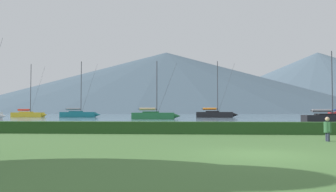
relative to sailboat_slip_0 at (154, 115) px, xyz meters
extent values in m
plane|color=#477038|center=(9.23, -48.37, -0.70)|extent=(1000.00, 1000.00, 0.00)
cube|color=slate|center=(9.23, 88.63, -0.70)|extent=(320.00, 246.00, 0.00)
cube|color=#284C23|center=(9.23, -37.37, -0.29)|extent=(80.00, 1.20, 0.81)
cube|color=#236B38|center=(-0.11, 0.00, -0.12)|extent=(7.31, 2.55, 1.15)
cone|color=#236B38|center=(4.05, 0.03, -0.12)|extent=(1.26, 0.98, 0.97)
cube|color=#206032|center=(-0.53, 0.00, 0.29)|extent=(2.72, 1.77, 0.73)
cylinder|color=#333338|center=(0.51, 0.00, 4.71)|extent=(0.15, 0.15, 9.57)
cylinder|color=#333338|center=(-1.13, -0.01, 1.08)|extent=(3.28, 0.15, 0.13)
cylinder|color=tan|center=(-1.13, -0.01, 1.08)|extent=(2.79, 0.48, 0.46)
cylinder|color=#333338|center=(2.23, 0.01, 4.48)|extent=(3.47, 0.05, 9.10)
cube|color=black|center=(11.38, 14.28, -0.10)|extent=(7.82, 3.38, 1.19)
cone|color=black|center=(15.69, 13.83, -0.10)|extent=(1.40, 1.14, 1.01)
cube|color=black|center=(10.94, 14.33, 0.33)|extent=(2.99, 2.10, 0.76)
cylinder|color=#333338|center=(12.02, 14.21, 5.64)|extent=(0.15, 0.15, 11.37)
cylinder|color=#333338|center=(10.32, 14.39, 1.15)|extent=(3.41, 0.48, 0.13)
cylinder|color=orange|center=(10.32, 14.39, 1.15)|extent=(2.94, 0.78, 0.48)
cylinder|color=#333338|center=(13.80, 14.03, 5.35)|extent=(3.59, 0.41, 10.81)
cube|color=#19707A|center=(-18.28, 14.43, -0.11)|extent=(7.71, 3.59, 1.17)
cone|color=#19707A|center=(-14.09, 15.04, -0.11)|extent=(1.40, 1.16, 0.99)
cube|color=#16646E|center=(-18.70, 14.37, 0.31)|extent=(2.98, 2.16, 0.74)
cylinder|color=#333338|center=(-17.65, 14.52, 5.76)|extent=(0.15, 0.15, 11.63)
cylinder|color=#333338|center=(-19.30, 14.28, 1.11)|extent=(3.32, 0.61, 0.13)
cylinder|color=gray|center=(-19.30, 14.28, 1.11)|extent=(2.87, 0.87, 0.47)
cylinder|color=#333338|center=(-15.92, 14.77, 5.47)|extent=(3.49, 0.54, 11.06)
cube|color=gold|center=(-29.91, 15.10, -0.16)|extent=(6.80, 2.44, 1.06)
cone|color=gold|center=(-26.05, 15.17, -0.16)|extent=(1.17, 0.92, 0.90)
cube|color=gold|center=(-30.29, 15.09, 0.22)|extent=(2.54, 1.67, 0.68)
cylinder|color=#333338|center=(-29.33, 15.11, 5.53)|extent=(0.14, 0.14, 11.29)
cylinder|color=#333338|center=(-30.85, 15.08, 0.95)|extent=(3.04, 0.17, 0.12)
cylinder|color=red|center=(-30.85, 15.08, 0.95)|extent=(2.59, 0.47, 0.42)
cylinder|color=#333338|center=(-27.74, 15.14, 5.25)|extent=(3.21, 0.09, 10.73)
cone|color=white|center=(-24.06, -6.11, -0.07)|extent=(1.37, 1.07, 1.07)
cube|color=black|center=(23.84, -15.39, -0.21)|extent=(6.38, 2.60, 0.98)
cube|color=black|center=(23.49, -15.42, 0.15)|extent=(2.42, 1.67, 0.62)
cylinder|color=#333338|center=(24.37, -15.35, 4.12)|extent=(0.12, 0.12, 8.57)
cylinder|color=#333338|center=(22.97, -15.46, 0.82)|extent=(2.81, 0.32, 0.11)
cylinder|color=gray|center=(22.97, -15.46, 0.82)|extent=(2.41, 0.57, 0.39)
cylinder|color=#2D3347|center=(13.69, -42.73, -0.47)|extent=(0.14, 0.14, 0.45)
cylinder|color=#2D3347|center=(13.68, -42.56, -0.47)|extent=(0.14, 0.14, 0.45)
cylinder|color=#33663D|center=(13.68, -42.64, 0.03)|extent=(0.36, 0.36, 0.55)
cylinder|color=#33663D|center=(13.70, -42.88, 0.05)|extent=(0.09, 0.09, 0.49)
cylinder|color=#33663D|center=(13.67, -42.41, 0.05)|extent=(0.09, 0.09, 0.49)
sphere|color=tan|center=(13.68, -42.64, 0.44)|extent=(0.22, 0.22, 0.22)
cone|color=#4C6070|center=(152.44, 361.93, 33.81)|extent=(330.13, 330.13, 69.01)
cone|color=#425666|center=(-16.46, 245.93, 25.24)|extent=(340.96, 340.96, 51.89)
camera|label=1|loc=(6.80, -61.39, 0.91)|focal=37.90mm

